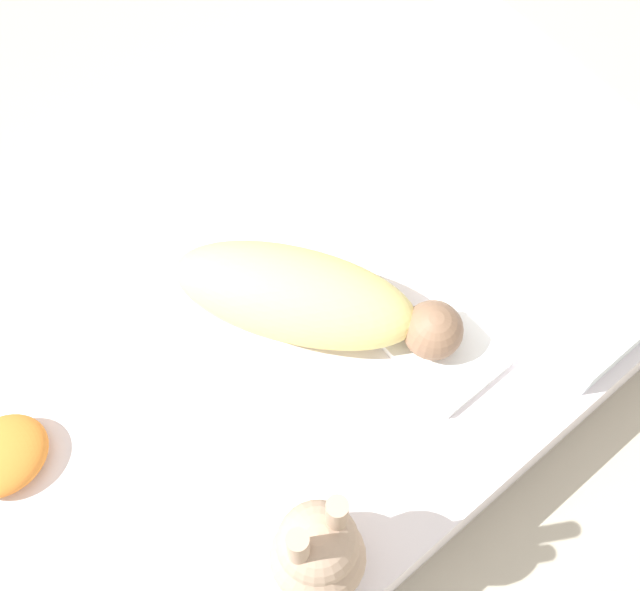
% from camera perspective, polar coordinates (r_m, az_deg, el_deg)
% --- Properties ---
extents(ground_plane, '(12.00, 12.00, 0.00)m').
position_cam_1_polar(ground_plane, '(1.88, 1.39, -3.06)').
color(ground_plane, '#B2A893').
extents(bed_mattress, '(1.54, 0.89, 0.21)m').
position_cam_1_polar(bed_mattress, '(1.79, 1.47, -1.78)').
color(bed_mattress, white).
rests_on(bed_mattress, ground_plane).
extents(burp_cloth, '(0.16, 0.18, 0.02)m').
position_cam_1_polar(burp_cloth, '(1.65, 8.10, -3.73)').
color(burp_cloth, white).
rests_on(burp_cloth, bed_mattress).
extents(swaddled_baby, '(0.41, 0.50, 0.16)m').
position_cam_1_polar(swaddled_baby, '(1.61, -0.82, -0.18)').
color(swaddled_baby, '#EFDB7F').
rests_on(swaddled_baby, bed_mattress).
extents(pillow, '(0.37, 0.38, 0.08)m').
position_cam_1_polar(pillow, '(1.76, 16.23, 2.38)').
color(pillow, white).
rests_on(pillow, bed_mattress).
extents(bunny_plush, '(0.15, 0.15, 0.34)m').
position_cam_1_polar(bunny_plush, '(1.42, -0.13, -16.06)').
color(bunny_plush, tan).
rests_on(bunny_plush, bed_mattress).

